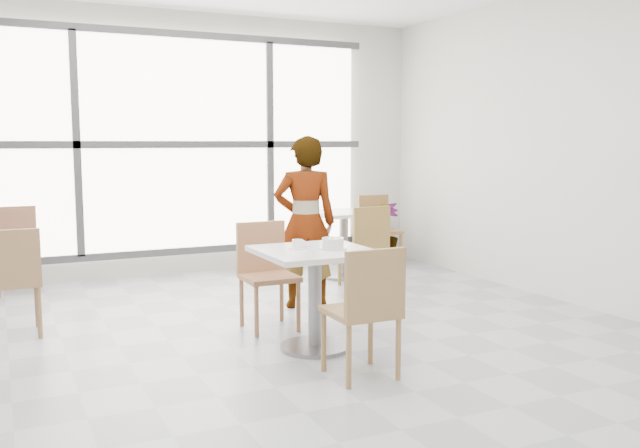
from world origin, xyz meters
name	(u,v)px	position (x,y,z in m)	size (l,w,h in m)	color
floor	(302,359)	(0.00, 0.00, 0.00)	(7.00, 7.00, 0.00)	#9E9EA5
wall_back	(177,144)	(0.00, 3.50, 1.50)	(6.00, 6.00, 0.00)	silver
wall_right	(616,145)	(3.00, 0.00, 1.50)	(7.00, 7.00, 0.00)	silver
window	(179,145)	(0.00, 3.44, 1.50)	(4.60, 0.07, 2.52)	white
main_table	(315,280)	(0.19, 0.19, 0.52)	(0.80, 0.80, 0.75)	silver
chair_near	(367,304)	(0.21, -0.55, 0.50)	(0.42, 0.42, 0.87)	olive
chair_far	(266,267)	(0.08, 0.92, 0.50)	(0.42, 0.42, 0.87)	#A06945
oatmeal_bowl	(333,243)	(0.32, 0.15, 0.79)	(0.21, 0.21, 0.09)	silver
coffee_cup	(298,245)	(0.09, 0.27, 0.78)	(0.16, 0.13, 0.07)	white
person	(305,223)	(0.66, 1.41, 0.79)	(0.58, 0.38, 1.58)	black
bg_table_right	(344,235)	(1.64, 2.51, 0.49)	(0.70, 0.70, 0.75)	white
bg_chair_left_near	(12,275)	(-1.82, 1.46, 0.50)	(0.42, 0.42, 0.87)	olive
bg_chair_left_far	(16,243)	(-1.74, 3.28, 0.50)	(0.42, 0.42, 0.87)	#936047
bg_chair_right_near	(366,241)	(1.56, 1.86, 0.50)	(0.42, 0.42, 0.87)	olive
bg_chair_right_far	(377,225)	(2.36, 3.00, 0.50)	(0.42, 0.42, 0.87)	brown
plant_right	(380,232)	(2.46, 3.10, 0.40)	(0.45, 0.45, 0.81)	#41723C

